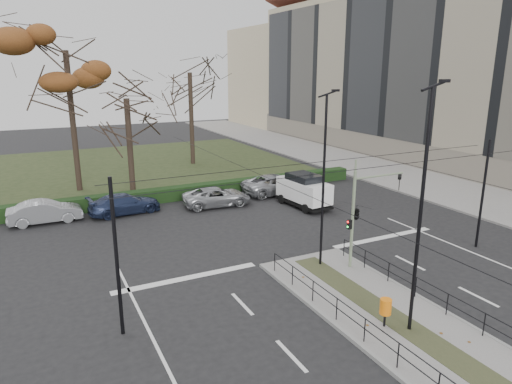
# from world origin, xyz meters

# --- Properties ---
(ground) EXTENTS (140.00, 140.00, 0.00)m
(ground) POSITION_xyz_m (0.00, 0.00, 0.00)
(ground) COLOR black
(ground) RESTS_ON ground
(median_island) EXTENTS (4.40, 15.00, 0.14)m
(median_island) POSITION_xyz_m (0.00, -2.50, 0.07)
(median_island) COLOR slate
(median_island) RESTS_ON ground
(sidewalk_east) EXTENTS (8.00, 90.00, 0.14)m
(sidewalk_east) POSITION_xyz_m (18.00, 22.00, 0.07)
(sidewalk_east) COLOR slate
(sidewalk_east) RESTS_ON ground
(park) EXTENTS (38.00, 26.00, 0.10)m
(park) POSITION_xyz_m (-6.00, 32.00, 0.05)
(park) COLOR #232E17
(park) RESTS_ON ground
(hedge) EXTENTS (38.00, 1.00, 1.00)m
(hedge) POSITION_xyz_m (-6.00, 18.60, 0.50)
(hedge) COLOR black
(hedge) RESTS_ON ground
(apartment_block) EXTENTS (13.09, 52.10, 21.64)m
(apartment_block) POSITION_xyz_m (27.97, 23.97, 10.39)
(apartment_block) COLOR #C9B391
(apartment_block) RESTS_ON ground
(median_railing) EXTENTS (4.14, 13.24, 0.92)m
(median_railing) POSITION_xyz_m (0.00, -2.60, 0.98)
(median_railing) COLOR black
(median_railing) RESTS_ON median_island
(catenary) EXTENTS (20.00, 34.00, 6.00)m
(catenary) POSITION_xyz_m (0.00, 1.62, 3.42)
(catenary) COLOR black
(catenary) RESTS_ON ground
(traffic_light) EXTENTS (3.26, 1.86, 4.79)m
(traffic_light) POSITION_xyz_m (1.78, 2.77, 2.93)
(traffic_light) COLOR gray
(traffic_light) RESTS_ON median_island
(litter_bin) EXTENTS (0.44, 0.44, 1.12)m
(litter_bin) POSITION_xyz_m (-0.71, -2.15, 0.94)
(litter_bin) COLOR black
(litter_bin) RESTS_ON median_island
(streetlamp_median_near) EXTENTS (0.76, 0.15, 9.06)m
(streetlamp_median_near) POSITION_xyz_m (-0.00, -2.73, 4.75)
(streetlamp_median_near) COLOR black
(streetlamp_median_near) RESTS_ON median_island
(streetlamp_median_far) EXTENTS (0.71, 0.15, 8.50)m
(streetlamp_median_far) POSITION_xyz_m (0.37, 3.66, 4.46)
(streetlamp_median_far) COLOR black
(streetlamp_median_far) RESTS_ON median_island
(parked_car_second) EXTENTS (4.47, 1.59, 1.47)m
(parked_car_second) POSITION_xyz_m (-11.52, 17.16, 0.73)
(parked_car_second) COLOR #9B9DA2
(parked_car_second) RESTS_ON ground
(parked_car_third) EXTENTS (4.95, 2.41, 1.39)m
(parked_car_third) POSITION_xyz_m (-6.60, 16.83, 0.69)
(parked_car_third) COLOR #202B4C
(parked_car_third) RESTS_ON ground
(parked_car_fourth) EXTENTS (5.04, 2.65, 1.35)m
(parked_car_fourth) POSITION_xyz_m (-0.30, 15.76, 0.68)
(parked_car_fourth) COLOR #9B9DA2
(parked_car_fourth) RESTS_ON ground
(white_van) EXTENTS (2.35, 4.56, 2.37)m
(white_van) POSITION_xyz_m (5.18, 12.84, 1.24)
(white_van) COLOR white
(white_van) RESTS_ON ground
(rust_tree) EXTENTS (8.60, 8.60, 14.18)m
(rust_tree) POSITION_xyz_m (-8.70, 24.52, 10.87)
(rust_tree) COLOR black
(rust_tree) RESTS_ON park
(bare_tree_center) EXTENTS (7.09, 7.09, 12.11)m
(bare_tree_center) POSITION_xyz_m (3.01, 30.68, 8.55)
(bare_tree_center) COLOR black
(bare_tree_center) RESTS_ON park
(bare_tree_near) EXTENTS (5.97, 5.97, 9.76)m
(bare_tree_near) POSITION_xyz_m (-5.16, 21.06, 6.90)
(bare_tree_near) COLOR black
(bare_tree_near) RESTS_ON park
(parked_car_fifth) EXTENTS (5.52, 2.60, 1.53)m
(parked_car_fifth) POSITION_xyz_m (5.17, 16.78, 0.76)
(parked_car_fifth) COLOR #9B9DA2
(parked_car_fifth) RESTS_ON ground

